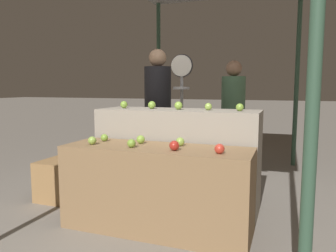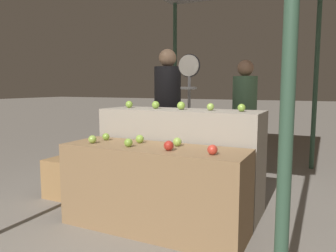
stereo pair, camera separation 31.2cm
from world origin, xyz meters
name	(u,v)px [view 2 (the right image)]	position (x,y,z in m)	size (l,w,h in m)	color
ground_plane	(154,228)	(0.00, 0.00, 0.00)	(60.00, 60.00, 0.00)	gray
display_counter_front	(153,188)	(0.00, 0.00, 0.38)	(1.67, 0.55, 0.75)	olive
display_counter_back	(181,159)	(0.00, 0.60, 0.52)	(1.67, 0.55, 1.04)	gray
apple_front_0	(92,139)	(-0.59, -0.10, 0.79)	(0.08, 0.08, 0.08)	#8EB247
apple_front_1	(128,143)	(-0.19, -0.11, 0.79)	(0.07, 0.07, 0.07)	#7AA338
apple_front_2	(169,146)	(0.20, -0.11, 0.80)	(0.08, 0.08, 0.08)	#AD281E
apple_front_3	(212,150)	(0.58, -0.11, 0.79)	(0.08, 0.08, 0.08)	red
apple_front_4	(106,137)	(-0.58, 0.10, 0.79)	(0.07, 0.07, 0.07)	#7AA338
apple_front_5	(140,139)	(-0.20, 0.10, 0.79)	(0.08, 0.08, 0.08)	#84AD3D
apple_front_6	(177,142)	(0.18, 0.11, 0.79)	(0.08, 0.08, 0.08)	#8EB247
apple_back_0	(129,104)	(-0.63, 0.60, 1.08)	(0.08, 0.08, 0.08)	#7AA338
apple_back_1	(156,105)	(-0.30, 0.61, 1.08)	(0.08, 0.08, 0.08)	#7AA338
apple_back_2	(181,106)	(0.01, 0.59, 1.09)	(0.08, 0.08, 0.08)	#84AD3D
apple_back_3	(210,107)	(0.32, 0.61, 1.08)	(0.07, 0.07, 0.07)	#8EB247
apple_back_4	(242,108)	(0.63, 0.59, 1.08)	(0.07, 0.07, 0.07)	#7AA338
produce_scale	(189,92)	(-0.15, 1.19, 1.21)	(0.27, 0.20, 1.67)	#99999E
person_vendor_at_scale	(168,105)	(-0.58, 1.49, 1.03)	(0.49, 0.49, 1.78)	#2D2D38
person_customer_left	(244,111)	(0.36, 1.90, 0.95)	(0.44, 0.44, 1.63)	#2D2D38
wooden_crate_side	(70,177)	(-1.32, 0.37, 0.22)	(0.45, 0.45, 0.45)	#9E7547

